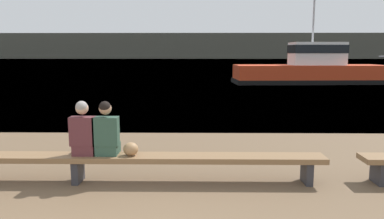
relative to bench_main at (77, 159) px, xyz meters
name	(u,v)px	position (x,y,z in m)	size (l,w,h in m)	color
water_surface	(194,59)	(0.85, 124.08, -0.41)	(240.00, 240.00, 0.00)	#426B8E
far_shoreline	(194,46)	(0.85, 139.20, 4.30)	(600.00, 12.00, 9.42)	#4C4C42
bench_main	(77,159)	(0.00, 0.00, 0.00)	(8.62, 0.47, 0.49)	brown
person_left	(83,132)	(0.13, 0.01, 0.49)	(0.43, 0.42, 0.96)	#56282D
person_right	(106,132)	(0.53, 0.01, 0.49)	(0.43, 0.42, 0.95)	#2D4C3D
shopping_bag	(131,149)	(0.95, -0.02, 0.19)	(0.26, 0.24, 0.23)	#9E754C
tugboat_red	(311,70)	(10.50, 21.63, 0.54)	(11.27, 3.96, 6.32)	red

